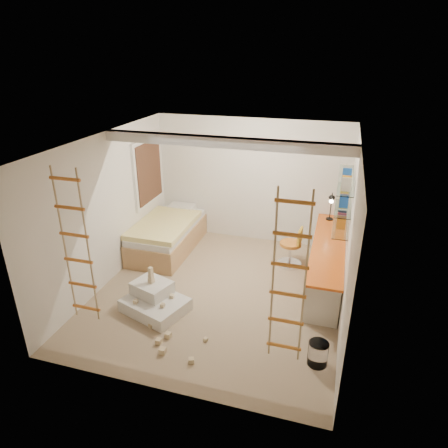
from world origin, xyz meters
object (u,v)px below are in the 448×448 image
(swivel_chair, at_px, (291,252))
(play_platform, at_px, (154,300))
(bed, at_px, (168,235))
(desk, at_px, (327,262))

(swivel_chair, distance_m, play_platform, 2.78)
(bed, distance_m, swivel_chair, 2.53)
(bed, xyz_separation_m, play_platform, (0.64, -1.98, -0.17))
(play_platform, bearing_deg, desk, 32.28)
(desk, bearing_deg, bed, 173.51)
(play_platform, bearing_deg, swivel_chair, 47.05)
(bed, bearing_deg, desk, -6.49)
(desk, xyz_separation_m, play_platform, (-2.56, -1.62, -0.24))
(desk, distance_m, bed, 3.22)
(bed, height_order, play_platform, bed)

